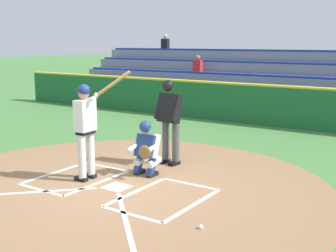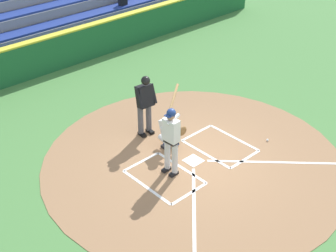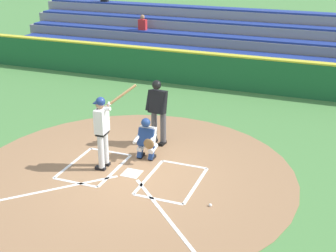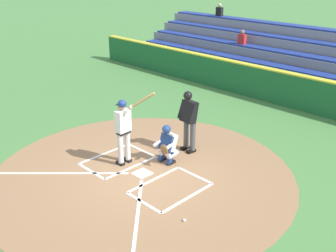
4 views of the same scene
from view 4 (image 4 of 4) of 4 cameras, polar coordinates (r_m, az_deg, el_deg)
The scene contains 9 objects.
ground_plane at distance 10.77m, azimuth -3.64°, elevation -6.77°, with size 120.00×120.00×0.00m, color #4C8442.
dirt_circle at distance 10.77m, azimuth -3.64°, elevation -6.74°, with size 8.00×8.00×0.01m, color #99704C.
home_plate_and_chalk at distance 10.29m, azimuth -7.35°, elevation -8.36°, with size 7.93×4.91×0.01m.
batter at distance 10.85m, azimuth -6.29°, elevation -0.16°, with size 0.91×0.75×2.13m.
catcher at distance 11.05m, azimuth -0.12°, elevation -2.47°, with size 0.59×0.60×1.13m.
plate_umpire at distance 11.53m, azimuth 2.97°, elevation 1.25°, with size 0.60×0.45×1.86m.
baseball at distance 8.97m, azimuth 2.32°, elevation -13.20°, with size 0.07×0.07×0.07m, color white.
backstop_wall at distance 16.05m, azimuth 16.82°, elevation 4.96°, with size 22.00×0.36×1.31m.
bleacher_stand at distance 18.85m, azimuth 21.79°, elevation 7.52°, with size 20.00×4.25×3.00m.
Camera 4 is at (-7.09, 6.13, 5.31)m, focal length 43.03 mm.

